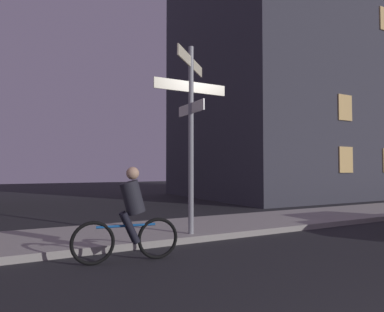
{
  "coord_description": "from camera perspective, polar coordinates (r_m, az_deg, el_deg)",
  "views": [
    {
      "loc": [
        -3.24,
        -0.54,
        1.57
      ],
      "look_at": [
        0.54,
        6.58,
        1.88
      ],
      "focal_mm": 31.84,
      "sensor_mm": 36.0,
      "label": 1
    }
  ],
  "objects": [
    {
      "name": "signpost",
      "position": [
        7.67,
        -0.18,
        6.24
      ],
      "size": [
        1.79,
        1.27,
        4.2
      ],
      "color": "gray",
      "rests_on": "sidewalk_kerb"
    },
    {
      "name": "cyclist",
      "position": [
        5.99,
        -10.43,
        -10.09
      ],
      "size": [
        1.81,
        0.37,
        1.61
      ],
      "color": "black",
      "rests_on": "ground_plane"
    },
    {
      "name": "building_right_block",
      "position": [
        22.8,
        16.64,
        16.29
      ],
      "size": [
        12.88,
        9.67,
        17.53
      ],
      "color": "#383842",
      "rests_on": "ground_plane"
    },
    {
      "name": "sidewalk_kerb",
      "position": [
        8.49,
        -5.19,
        -12.39
      ],
      "size": [
        40.0,
        2.61,
        0.14
      ],
      "primitive_type": "cube",
      "color": "#9E9991",
      "rests_on": "ground_plane"
    }
  ]
}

